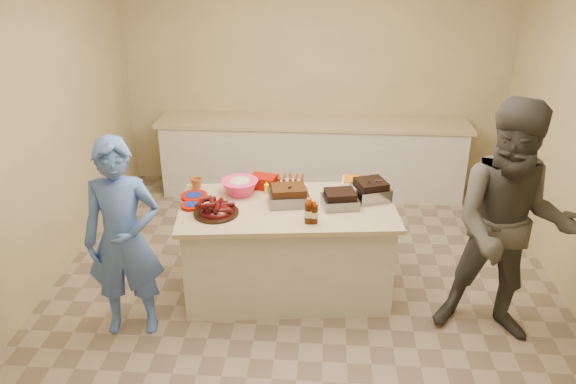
# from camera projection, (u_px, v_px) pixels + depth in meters

# --- Properties ---
(room) EXTENTS (4.50, 5.00, 2.70)m
(room) POSITION_uv_depth(u_px,v_px,m) (303.00, 297.00, 4.88)
(room) COLOR #C8B684
(room) RESTS_ON ground
(back_counter) EXTENTS (3.60, 0.64, 0.90)m
(back_counter) POSITION_uv_depth(u_px,v_px,m) (312.00, 157.00, 6.68)
(back_counter) COLOR silver
(back_counter) RESTS_ON ground
(island) EXTENTS (1.86, 1.11, 0.84)m
(island) POSITION_uv_depth(u_px,v_px,m) (288.00, 290.00, 4.98)
(island) COLOR silver
(island) RESTS_ON ground
(rib_platter) EXTENTS (0.38, 0.38, 0.15)m
(rib_platter) POSITION_uv_depth(u_px,v_px,m) (216.00, 214.00, 4.49)
(rib_platter) COLOR #460707
(rib_platter) RESTS_ON island
(pulled_pork_tray) EXTENTS (0.37, 0.31, 0.10)m
(pulled_pork_tray) POSITION_uv_depth(u_px,v_px,m) (289.00, 204.00, 4.66)
(pulled_pork_tray) COLOR #47230F
(pulled_pork_tray) RESTS_ON island
(brisket_tray) EXTENTS (0.32, 0.29, 0.08)m
(brisket_tray) POSITION_uv_depth(u_px,v_px,m) (340.00, 206.00, 4.61)
(brisket_tray) COLOR black
(brisket_tray) RESTS_ON island
(roasting_pan) EXTENTS (0.35, 0.35, 0.11)m
(roasting_pan) POSITION_uv_depth(u_px,v_px,m) (370.00, 198.00, 4.76)
(roasting_pan) COLOR gray
(roasting_pan) RESTS_ON island
(coleslaw_bowl) EXTENTS (0.35, 0.35, 0.22)m
(coleslaw_bowl) POSITION_uv_depth(u_px,v_px,m) (240.00, 194.00, 4.83)
(coleslaw_bowl) COLOR #FF2D70
(coleslaw_bowl) RESTS_ON island
(sausage_plate) EXTENTS (0.32, 0.32, 0.05)m
(sausage_plate) POSITION_uv_depth(u_px,v_px,m) (290.00, 187.00, 4.96)
(sausage_plate) COLOR silver
(sausage_plate) RESTS_ON island
(mac_cheese_dish) EXTENTS (0.29, 0.22, 0.07)m
(mac_cheese_dish) POSITION_uv_depth(u_px,v_px,m) (358.00, 186.00, 4.98)
(mac_cheese_dish) COLOR orange
(mac_cheese_dish) RESTS_ON island
(bbq_bottle_a) EXTENTS (0.07, 0.07, 0.19)m
(bbq_bottle_a) POSITION_uv_depth(u_px,v_px,m) (314.00, 223.00, 4.36)
(bbq_bottle_a) COLOR #381304
(bbq_bottle_a) RESTS_ON island
(bbq_bottle_b) EXTENTS (0.08, 0.08, 0.21)m
(bbq_bottle_b) POSITION_uv_depth(u_px,v_px,m) (309.00, 222.00, 4.36)
(bbq_bottle_b) COLOR #381304
(bbq_bottle_b) RESTS_ON island
(mustard_bottle) EXTENTS (0.05, 0.05, 0.11)m
(mustard_bottle) POSITION_uv_depth(u_px,v_px,m) (267.00, 193.00, 4.84)
(mustard_bottle) COLOR yellow
(mustard_bottle) RESTS_ON island
(sauce_bowl) EXTENTS (0.13, 0.05, 0.13)m
(sauce_bowl) POSITION_uv_depth(u_px,v_px,m) (290.00, 195.00, 4.82)
(sauce_bowl) COLOR silver
(sauce_bowl) RESTS_ON island
(plate_stack_large) EXTENTS (0.25, 0.25, 0.03)m
(plate_stack_large) POSITION_uv_depth(u_px,v_px,m) (194.00, 198.00, 4.76)
(plate_stack_large) COLOR #890D02
(plate_stack_large) RESTS_ON island
(plate_stack_small) EXTENTS (0.20, 0.20, 0.03)m
(plate_stack_small) POSITION_uv_depth(u_px,v_px,m) (192.00, 207.00, 4.60)
(plate_stack_small) COLOR #890D02
(plate_stack_small) RESTS_ON island
(plastic_cup) EXTENTS (0.11, 0.10, 0.10)m
(plastic_cup) POSITION_uv_depth(u_px,v_px,m) (197.00, 188.00, 4.93)
(plastic_cup) COLOR #9E4F1E
(plastic_cup) RESTS_ON island
(basket_stack) EXTENTS (0.25, 0.21, 0.11)m
(basket_stack) POSITION_uv_depth(u_px,v_px,m) (263.00, 187.00, 4.95)
(basket_stack) COLOR #890D02
(basket_stack) RESTS_ON island
(guest_blue) EXTENTS (0.80, 1.67, 0.38)m
(guest_blue) POSITION_uv_depth(u_px,v_px,m) (136.00, 326.00, 4.53)
(guest_blue) COLOR #4A70CB
(guest_blue) RESTS_ON ground
(guest_gray) EXTENTS (1.28, 2.04, 0.72)m
(guest_gray) POSITION_uv_depth(u_px,v_px,m) (491.00, 331.00, 4.47)
(guest_gray) COLOR #4A4842
(guest_gray) RESTS_ON ground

